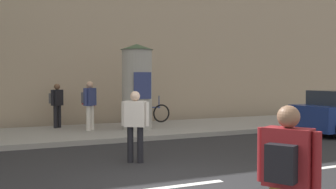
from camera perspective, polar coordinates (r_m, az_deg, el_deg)
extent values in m
plane|color=#232326|center=(7.26, 1.37, -12.80)|extent=(80.00, 80.00, 0.00)
cube|color=gray|center=(13.76, -11.79, -5.38)|extent=(36.00, 4.00, 0.15)
cube|color=silver|center=(7.26, 1.37, -12.77)|extent=(1.80, 0.16, 0.01)
cylinder|color=#9E9B93|center=(14.09, -4.39, 0.74)|extent=(1.04, 1.04, 2.74)
cone|color=#334C33|center=(14.13, -4.41, 6.71)|extent=(1.15, 1.15, 0.20)
cube|color=navy|center=(13.59, -3.61, 1.26)|extent=(0.63, 0.02, 0.90)
cube|color=maroon|center=(4.19, 16.55, -8.47)|extent=(0.43, 0.52, 0.58)
cylinder|color=maroon|center=(4.11, 20.19, -8.73)|extent=(0.09, 0.09, 0.55)
cylinder|color=maroon|center=(4.29, 13.06, -8.19)|extent=(0.09, 0.09, 0.55)
sphere|color=#8C664C|center=(4.14, 16.61, -3.00)|extent=(0.22, 0.22, 0.22)
cube|color=black|center=(4.03, 15.66, -9.31)|extent=(0.27, 0.32, 0.36)
cylinder|color=black|center=(9.15, -3.93, -7.07)|extent=(0.14, 0.14, 0.81)
cylinder|color=black|center=(9.21, -5.33, -7.01)|extent=(0.14, 0.14, 0.81)
cube|color=silver|center=(9.09, -4.64, -2.72)|extent=(0.51, 0.46, 0.58)
cylinder|color=silver|center=(9.03, -2.96, -2.75)|extent=(0.09, 0.09, 0.55)
cylinder|color=silver|center=(9.17, -6.31, -2.69)|extent=(0.09, 0.09, 0.55)
sphere|color=beige|center=(9.07, -4.65, -0.22)|extent=(0.22, 0.22, 0.22)
cylinder|color=silver|center=(13.95, -10.67, -3.23)|extent=(0.14, 0.14, 0.83)
cylinder|color=silver|center=(13.77, -11.15, -3.30)|extent=(0.14, 0.14, 0.83)
cube|color=navy|center=(13.81, -10.93, -0.32)|extent=(0.48, 0.47, 0.59)
cylinder|color=navy|center=(14.02, -10.35, -0.28)|extent=(0.09, 0.09, 0.56)
cylinder|color=navy|center=(13.59, -11.52, -0.37)|extent=(0.09, 0.09, 0.56)
sphere|color=tan|center=(13.80, -10.94, 1.37)|extent=(0.23, 0.23, 0.23)
cube|color=#4C4C51|center=(13.91, -11.55, -0.43)|extent=(0.31, 0.31, 0.36)
cylinder|color=#B78C33|center=(14.91, -11.05, -3.04)|extent=(0.14, 0.14, 0.76)
cylinder|color=#B78C33|center=(14.72, -10.80, -3.10)|extent=(0.14, 0.14, 0.76)
cube|color=maroon|center=(14.77, -10.95, -0.58)|extent=(0.27, 0.42, 0.53)
cylinder|color=maroon|center=(15.00, -11.25, -0.54)|extent=(0.09, 0.09, 0.51)
cylinder|color=maroon|center=(14.54, -10.63, -0.62)|extent=(0.09, 0.09, 0.51)
sphere|color=#8C664C|center=(14.76, -10.96, 0.86)|extent=(0.20, 0.20, 0.20)
cube|color=maroon|center=(14.71, -11.61, -0.70)|extent=(0.18, 0.29, 0.36)
cylinder|color=black|center=(14.92, -15.07, -3.00)|extent=(0.14, 0.14, 0.79)
cylinder|color=black|center=(14.77, -15.55, -3.06)|extent=(0.14, 0.14, 0.79)
cube|color=black|center=(14.80, -15.34, -0.42)|extent=(0.45, 0.43, 0.56)
cylinder|color=black|center=(14.98, -14.75, -0.38)|extent=(0.09, 0.09, 0.53)
cylinder|color=black|center=(14.62, -15.94, -0.46)|extent=(0.09, 0.09, 0.53)
sphere|color=brown|center=(14.79, -15.36, 1.08)|extent=(0.21, 0.21, 0.21)
cube|color=#4C4C51|center=(14.92, -15.86, -0.51)|extent=(0.32, 0.30, 0.36)
torus|color=black|center=(15.71, -4.41, -2.80)|extent=(0.72, 0.08, 0.72)
torus|color=black|center=(16.13, -0.94, -2.66)|extent=(0.72, 0.08, 0.72)
cylinder|color=navy|center=(15.89, -2.65, -1.83)|extent=(0.95, 0.06, 0.04)
cylinder|color=navy|center=(15.82, -3.18, -1.13)|extent=(0.04, 0.04, 0.45)
cylinder|color=navy|center=(16.05, -1.28, -1.08)|extent=(0.04, 0.04, 0.50)
cube|color=black|center=(15.80, -3.18, -0.22)|extent=(0.24, 0.11, 0.06)
cylinder|color=black|center=(14.97, 18.44, -3.89)|extent=(0.65, 0.24, 0.64)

